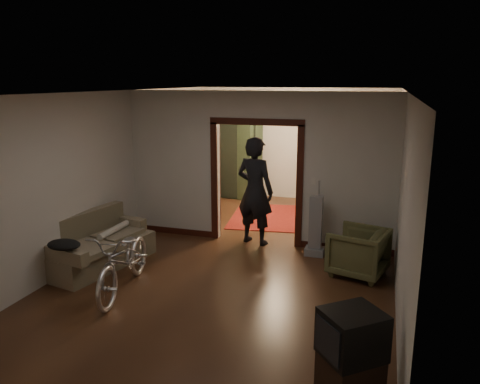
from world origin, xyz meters
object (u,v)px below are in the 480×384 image
at_px(person, 255,191).
at_px(bicycle, 124,260).
at_px(sofa, 99,241).
at_px(armchair, 358,252).
at_px(desk, 334,191).
at_px(locker, 241,160).

bearing_deg(person, bicycle, 79.29).
height_order(sofa, bicycle, bicycle).
xyz_separation_m(armchair, desk, (-0.83, 4.16, -0.03)).
height_order(sofa, locker, locker).
height_order(locker, desk, locker).
distance_m(bicycle, desk, 6.23).
bearing_deg(person, armchair, 169.33).
bearing_deg(bicycle, sofa, 131.60).
relative_size(sofa, bicycle, 1.03).
distance_m(sofa, person, 2.87).
height_order(armchair, person, person).
bearing_deg(sofa, desk, 69.04).
relative_size(armchair, locker, 0.42).
height_order(sofa, desk, sofa).
relative_size(sofa, locker, 0.94).
bearing_deg(armchair, person, -100.48).
xyz_separation_m(sofa, armchair, (4.08, 0.88, -0.05)).
relative_size(person, locker, 1.01).
bearing_deg(person, sofa, 55.51).
distance_m(person, desk, 3.48).
xyz_separation_m(sofa, locker, (0.85, 5.10, 0.56)).
bearing_deg(person, locker, -53.31).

